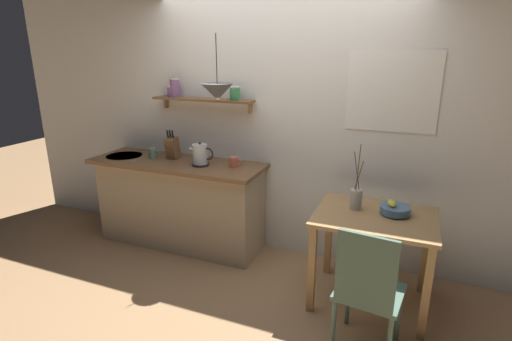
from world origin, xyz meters
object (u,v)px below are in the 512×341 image
Objects in this scene: fruit_bowl at (395,209)px; knife_block at (172,147)px; dining_table at (374,231)px; dining_chair_near at (367,288)px; twig_vase at (356,198)px; coffee_mug_by_sink at (153,153)px; coffee_mug_spare at (234,162)px; electric_kettle at (201,155)px; pendant_lamp at (217,92)px.

fruit_bowl is 2.26m from knife_block.
dining_table is 0.24m from fruit_bowl.
dining_chair_near is 1.77× the size of twig_vase.
coffee_mug_by_sink reaches higher than coffee_mug_spare.
electric_kettle is at bearing -14.11° from knife_block.
coffee_mug_by_sink reaches higher than fruit_bowl.
coffee_mug_by_sink is 0.21× the size of pendant_lamp.
knife_block is at bearing 155.11° from dining_chair_near.
fruit_bowl is at bearing 28.64° from dining_table.
twig_vase is at bearing -11.66° from coffee_mug_spare.
pendant_lamp is (-0.08, -0.16, 0.68)m from coffee_mug_spare.
coffee_mug_spare is 0.23× the size of pendant_lamp.
fruit_bowl is 1.80× the size of coffee_mug_spare.
knife_block is 2.39× the size of coffee_mug_spare.
dining_table is at bearing -13.17° from coffee_mug_spare.
coffee_mug_by_sink is at bearing 171.41° from pendant_lamp.
pendant_lamp is (-1.29, 0.09, 0.79)m from twig_vase.
twig_vase reaches higher than fruit_bowl.
pendant_lamp reaches higher than twig_vase.
dining_chair_near is at bearing -86.61° from dining_table.
coffee_mug_spare is (0.93, 0.03, -0.00)m from coffee_mug_by_sink.
dining_table is 7.15× the size of coffee_mug_spare.
coffee_mug_by_sink is at bearing -166.30° from knife_block.
electric_kettle reaches higher than coffee_mug_spare.
fruit_bowl is 1.86m from electric_kettle.
knife_block reaches higher than coffee_mug_spare.
coffee_mug_by_sink is (-2.14, 0.22, 0.11)m from twig_vase.
electric_kettle reaches higher than fruit_bowl.
pendant_lamp reaches higher than dining_table.
coffee_mug_spare is at bearing 145.71° from dining_chair_near.
dining_chair_near reaches higher than fruit_bowl.
pendant_lamp is (0.64, -0.18, 0.61)m from knife_block.
twig_vase is at bearing -179.70° from fruit_bowl.
coffee_mug_spare is at bearing 1.68° from coffee_mug_by_sink.
electric_kettle is at bearing -4.45° from coffee_mug_by_sink.
coffee_mug_spare is at bearing 168.34° from twig_vase.
electric_kettle is (-1.74, 0.89, 0.51)m from dining_chair_near.
coffee_mug_by_sink is at bearing 158.17° from dining_chair_near.
fruit_bowl reaches higher than dining_table.
knife_block reaches higher than coffee_mug_by_sink.
twig_vase is at bearing -5.94° from coffee_mug_by_sink.
twig_vase is at bearing -8.09° from knife_block.
twig_vase is 0.95× the size of pendant_lamp.
pendant_lamp reaches higher than dining_chair_near.
coffee_mug_spare reaches higher than dining_chair_near.
twig_vase is 4.44× the size of coffee_mug_by_sink.
electric_kettle is (-1.84, 0.17, 0.21)m from fruit_bowl.
knife_block is at bearing 178.08° from coffee_mug_spare.
coffee_mug_spare is (0.33, 0.07, -0.06)m from electric_kettle.
fruit_bowl is (0.10, 0.72, 0.29)m from dining_chair_near.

